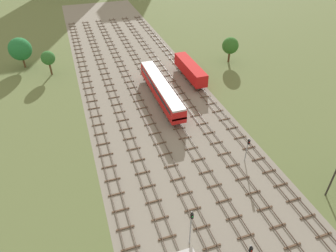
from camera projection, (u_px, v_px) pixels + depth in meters
The scene contains 15 objects.
ground_plane at pixel (157, 113), 61.28m from camera, with size 480.00×480.00×0.00m, color #5B6B3D.
ballast_bed at pixel (157, 113), 61.28m from camera, with size 27.39×176.00×0.01m, color gray.
track_far_left at pixel (97, 120), 58.94m from camera, with size 2.40×126.00×0.29m.
track_left at pixel (121, 116), 60.15m from camera, with size 2.40×126.00×0.29m.
track_centre_left at pixel (144, 112), 61.36m from camera, with size 2.40×126.00×0.29m.
track_centre at pixel (166, 107), 62.57m from camera, with size 2.40×126.00×0.29m.
track_centre_right at pixel (188, 104), 63.78m from camera, with size 2.40×126.00×0.29m.
track_right at pixel (208, 100), 64.99m from camera, with size 2.40×126.00×0.29m.
passenger_coach_centre_near at pixel (161, 89), 63.75m from camera, with size 2.96×22.00×3.80m.
freight_boxcar_right_mid at pixel (190, 69), 71.68m from camera, with size 2.87×14.00×3.60m.
signal_post_near at pixel (191, 224), 35.50m from camera, with size 0.28×0.47×6.00m.
signal_post_mid at pixel (247, 147), 48.05m from camera, with size 0.28×0.47×4.56m.
lineside_tree_2 at pixel (230, 46), 78.35m from camera, with size 4.19×4.19×6.53m.
lineside_tree_3 at pixel (20, 49), 75.34m from camera, with size 5.52×5.52×7.62m.
lineside_tree_4 at pixel (48, 58), 72.40m from camera, with size 3.28×3.28×5.95m.
Camera 1 is at (-14.24, 6.82, 33.84)m, focal length 32.88 mm.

